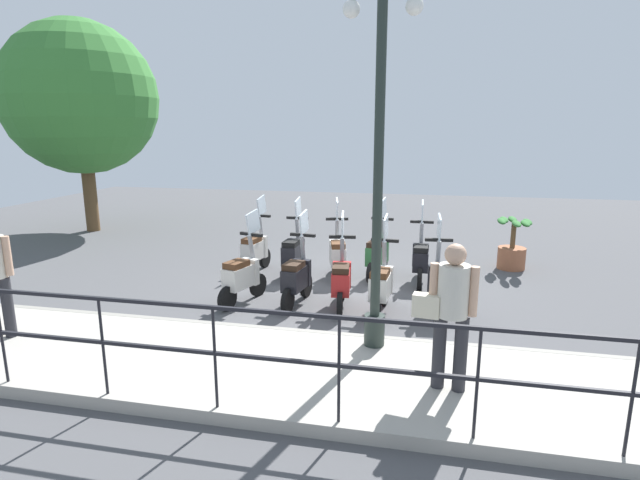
{
  "coord_description": "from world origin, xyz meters",
  "views": [
    {
      "loc": [
        -8.39,
        -1.33,
        2.87
      ],
      "look_at": [
        0.2,
        0.5,
        0.9
      ],
      "focal_mm": 28.0,
      "sensor_mm": 36.0,
      "label": 1
    }
  ],
  "objects_px": {
    "scooter_near_0": "(439,284)",
    "scooter_near_2": "(341,280)",
    "scooter_near_4": "(242,275)",
    "scooter_far_2": "(338,254)",
    "scooter_far_1": "(378,254)",
    "tree_large": "(80,98)",
    "scooter_far_4": "(255,250)",
    "scooter_far_3": "(294,253)",
    "scooter_near_1": "(381,284)",
    "pedestrian_with_bag": "(450,306)",
    "lamp_post_near": "(378,188)",
    "potted_palm": "(512,248)",
    "scooter_far_0": "(420,258)",
    "scooter_near_3": "(297,277)"
  },
  "relations": [
    {
      "from": "potted_palm",
      "to": "scooter_far_0",
      "type": "xyz_separation_m",
      "value": [
        -1.42,
        1.85,
        0.04
      ]
    },
    {
      "from": "lamp_post_near",
      "to": "scooter_near_4",
      "type": "relative_size",
      "value": 2.95
    },
    {
      "from": "pedestrian_with_bag",
      "to": "scooter_near_3",
      "type": "distance_m",
      "value": 3.52
    },
    {
      "from": "pedestrian_with_bag",
      "to": "scooter_far_0",
      "type": "height_order",
      "value": "pedestrian_with_bag"
    },
    {
      "from": "scooter_far_3",
      "to": "potted_palm",
      "type": "bearing_deg",
      "value": -68.24
    },
    {
      "from": "scooter_near_1",
      "to": "scooter_far_3",
      "type": "height_order",
      "value": "same"
    },
    {
      "from": "scooter_far_0",
      "to": "scooter_far_4",
      "type": "relative_size",
      "value": 1.0
    },
    {
      "from": "lamp_post_near",
      "to": "potted_palm",
      "type": "relative_size",
      "value": 4.29
    },
    {
      "from": "lamp_post_near",
      "to": "potted_palm",
      "type": "bearing_deg",
      "value": -26.89
    },
    {
      "from": "potted_palm",
      "to": "scooter_far_0",
      "type": "relative_size",
      "value": 0.69
    },
    {
      "from": "pedestrian_with_bag",
      "to": "scooter_far_4",
      "type": "relative_size",
      "value": 1.03
    },
    {
      "from": "scooter_near_0",
      "to": "scooter_near_2",
      "type": "bearing_deg",
      "value": 88.58
    },
    {
      "from": "scooter_far_2",
      "to": "scooter_far_1",
      "type": "bearing_deg",
      "value": -86.91
    },
    {
      "from": "scooter_far_1",
      "to": "scooter_far_2",
      "type": "bearing_deg",
      "value": 117.29
    },
    {
      "from": "potted_palm",
      "to": "scooter_far_2",
      "type": "xyz_separation_m",
      "value": [
        -1.44,
        3.43,
        0.04
      ]
    },
    {
      "from": "scooter_near_4",
      "to": "scooter_far_1",
      "type": "bearing_deg",
      "value": -29.26
    },
    {
      "from": "scooter_near_1",
      "to": "scooter_near_4",
      "type": "height_order",
      "value": "same"
    },
    {
      "from": "tree_large",
      "to": "scooter_near_1",
      "type": "height_order",
      "value": "tree_large"
    },
    {
      "from": "lamp_post_near",
      "to": "scooter_far_2",
      "type": "xyz_separation_m",
      "value": [
        3.25,
        1.05,
        -1.69
      ]
    },
    {
      "from": "scooter_near_4",
      "to": "scooter_far_3",
      "type": "relative_size",
      "value": 1.0
    },
    {
      "from": "tree_large",
      "to": "scooter_near_4",
      "type": "xyz_separation_m",
      "value": [
        -4.87,
        -6.37,
        -3.18
      ]
    },
    {
      "from": "scooter_near_4",
      "to": "scooter_far_0",
      "type": "relative_size",
      "value": 1.0
    },
    {
      "from": "scooter_near_4",
      "to": "scooter_far_2",
      "type": "height_order",
      "value": "same"
    },
    {
      "from": "scooter_near_0",
      "to": "scooter_far_1",
      "type": "bearing_deg",
      "value": 28.04
    },
    {
      "from": "lamp_post_near",
      "to": "scooter_near_0",
      "type": "height_order",
      "value": "lamp_post_near"
    },
    {
      "from": "scooter_near_3",
      "to": "scooter_far_1",
      "type": "distance_m",
      "value": 2.16
    },
    {
      "from": "pedestrian_with_bag",
      "to": "scooter_far_0",
      "type": "xyz_separation_m",
      "value": [
        4.21,
        0.34,
        -0.6
      ]
    },
    {
      "from": "scooter_far_0",
      "to": "scooter_far_3",
      "type": "distance_m",
      "value": 2.44
    },
    {
      "from": "scooter_far_1",
      "to": "scooter_far_4",
      "type": "height_order",
      "value": "same"
    },
    {
      "from": "lamp_post_near",
      "to": "scooter_near_1",
      "type": "xyz_separation_m",
      "value": [
        1.51,
        0.05,
        -1.69
      ]
    },
    {
      "from": "lamp_post_near",
      "to": "scooter_near_2",
      "type": "xyz_separation_m",
      "value": [
        1.63,
        0.71,
        -1.69
      ]
    },
    {
      "from": "scooter_near_4",
      "to": "potted_palm",
      "type": "bearing_deg",
      "value": -38.89
    },
    {
      "from": "scooter_far_1",
      "to": "scooter_far_2",
      "type": "height_order",
      "value": "same"
    },
    {
      "from": "scooter_near_1",
      "to": "scooter_far_3",
      "type": "relative_size",
      "value": 1.0
    },
    {
      "from": "scooter_near_1",
      "to": "scooter_near_2",
      "type": "bearing_deg",
      "value": 83.55
    },
    {
      "from": "scooter_near_1",
      "to": "scooter_far_2",
      "type": "height_order",
      "value": "same"
    },
    {
      "from": "potted_palm",
      "to": "scooter_near_0",
      "type": "xyz_separation_m",
      "value": [
        -2.96,
        1.55,
        0.04
      ]
    },
    {
      "from": "scooter_near_2",
      "to": "scooter_far_4",
      "type": "bearing_deg",
      "value": 44.05
    },
    {
      "from": "scooter_near_0",
      "to": "scooter_near_2",
      "type": "relative_size",
      "value": 1.0
    },
    {
      "from": "scooter_far_1",
      "to": "scooter_far_2",
      "type": "distance_m",
      "value": 0.79
    },
    {
      "from": "scooter_near_2",
      "to": "scooter_far_1",
      "type": "relative_size",
      "value": 1.0
    },
    {
      "from": "scooter_far_2",
      "to": "lamp_post_near",
      "type": "bearing_deg",
      "value": -175.27
    },
    {
      "from": "scooter_far_2",
      "to": "scooter_far_3",
      "type": "xyz_separation_m",
      "value": [
        -0.07,
        0.86,
        0.0
      ]
    },
    {
      "from": "scooter_near_4",
      "to": "scooter_near_2",
      "type": "bearing_deg",
      "value": -68.81
    },
    {
      "from": "potted_palm",
      "to": "scooter_far_0",
      "type": "height_order",
      "value": "scooter_far_0"
    },
    {
      "from": "pedestrian_with_bag",
      "to": "scooter_near_0",
      "type": "relative_size",
      "value": 1.03
    },
    {
      "from": "scooter_far_0",
      "to": "scooter_far_4",
      "type": "bearing_deg",
      "value": 88.95
    },
    {
      "from": "lamp_post_near",
      "to": "scooter_far_0",
      "type": "height_order",
      "value": "lamp_post_near"
    },
    {
      "from": "tree_large",
      "to": "scooter_far_4",
      "type": "height_order",
      "value": "tree_large"
    },
    {
      "from": "tree_large",
      "to": "scooter_near_4",
      "type": "distance_m",
      "value": 8.63
    }
  ]
}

